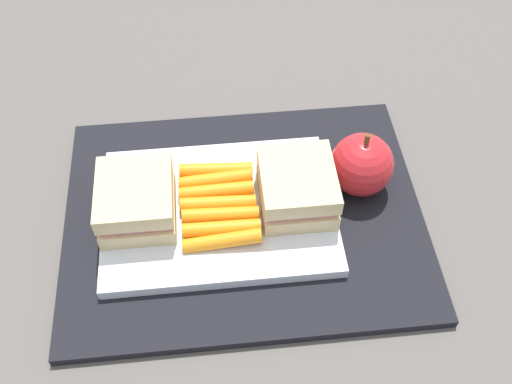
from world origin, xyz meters
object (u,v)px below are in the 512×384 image
Objects in this scene: food_tray at (219,211)px; apple at (362,165)px; carrot_sticks_bundle at (219,203)px; sandwich_half_right at (297,187)px; sandwich_half_left at (136,200)px.

apple is at bearing 9.07° from food_tray.
apple is at bearing 9.10° from carrot_sticks_bundle.
sandwich_half_right is at bearing -161.22° from apple.
apple reaches higher than food_tray.
food_tray is 0.15m from apple.
sandwich_half_right is 0.78× the size of carrot_sticks_bundle.
apple reaches higher than sandwich_half_right.
sandwich_half_left is at bearing 180.00° from food_tray.
food_tray is at bearing 180.00° from sandwich_half_right.
carrot_sticks_bundle is (-0.08, -0.00, -0.02)m from sandwich_half_right.
food_tray is at bearing 0.00° from sandwich_half_left.
sandwich_half_left is at bearing 179.98° from carrot_sticks_bundle.
carrot_sticks_bundle is (0.08, -0.00, -0.02)m from sandwich_half_left.
food_tray is 0.08m from sandwich_half_right.
food_tray is at bearing -170.93° from apple.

